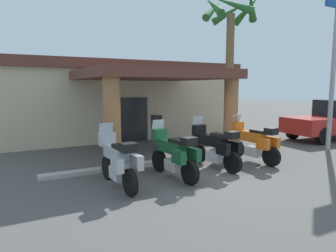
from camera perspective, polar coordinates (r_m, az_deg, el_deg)
The scene contains 11 objects.
ground_plane at distance 9.21m, azimuth 6.33°, elevation -9.05°, with size 80.00×80.00×0.00m, color #514F4C.
motel_building at distance 17.04m, azimuth -10.88°, elevation 5.20°, with size 13.13×11.46×3.86m.
motorcycle_silver at distance 7.98m, azimuth -9.44°, elevation -6.52°, with size 0.72×2.21×1.61m.
motorcycle_green at distance 8.65m, azimuth 1.13°, elevation -5.31°, with size 0.74×2.21×1.61m.
motorcycle_black at distance 9.78m, azimuth 8.93°, elevation -3.90°, with size 0.81×2.21×1.61m.
motorcycle_orange at distance 10.87m, azimuth 15.96°, elevation -2.96°, with size 0.74×2.21×1.61m.
pedestrian at distance 12.19m, azimuth -2.18°, elevation -0.13°, with size 0.33×0.46×1.72m.
pickup_truck_red at distance 17.19m, azimuth 28.87°, elevation 0.95°, with size 5.27×2.12×1.95m.
palm_tree_near_portico at distance 14.50m, azimuth 11.75°, elevation 16.59°, with size 2.67×2.74×6.78m.
roadside_sign at distance 14.06m, azimuth 29.16°, elevation 14.39°, with size 1.40×0.18×6.76m.
curb_strip at distance 10.55m, azimuth 0.90°, elevation -6.53°, with size 8.70×0.36×0.12m, color #ADA89E.
Camera 1 is at (-4.99, -7.29, 2.62)m, focal length 32.16 mm.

